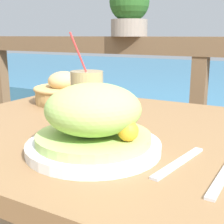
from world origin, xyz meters
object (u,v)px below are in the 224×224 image
Objects in this scene: bread_basket at (64,91)px; potted_plant at (129,9)px; salad_plate at (93,123)px; drink_glass at (88,97)px.

bread_basket is 0.72m from potted_plant.
salad_plate reaches higher than bread_basket.
salad_plate is 1.12m from potted_plant.
drink_glass reaches higher than bread_basket.
bread_basket is at bearing -84.08° from potted_plant.
salad_plate is 0.49m from bread_basket.
potted_plant is (-0.41, 0.99, 0.30)m from salad_plate.
salad_plate is at bearing -67.42° from potted_plant.
salad_plate is 1.15× the size of drink_glass.
potted_plant reaches higher than salad_plate.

